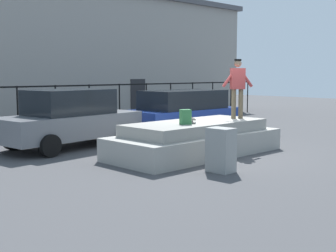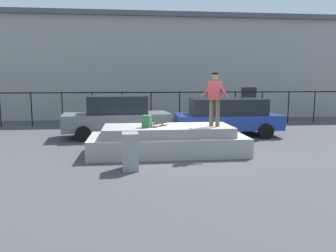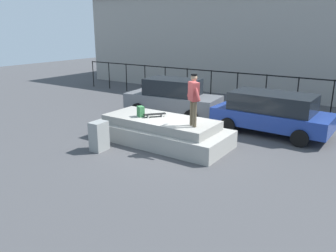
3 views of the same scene
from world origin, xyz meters
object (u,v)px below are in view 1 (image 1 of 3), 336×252
skateboard (190,119)px  backpack (185,117)px  skateboarder (238,84)px  car_blue_hatchback_mid (183,110)px  car_grey_sedan_near (70,118)px  utility_box (221,150)px

skateboard → backpack: 0.54m
skateboarder → car_blue_hatchback_mid: (1.53, 3.71, -1.09)m
car_blue_hatchback_mid → skateboard: bearing=-133.9°
car_grey_sedan_near → backpack: bearing=-73.9°
skateboard → car_blue_hatchback_mid: car_blue_hatchback_mid is taller
skateboarder → utility_box: 3.58m
utility_box → skateboard: bearing=59.7°
skateboard → car_grey_sedan_near: (-1.59, 3.63, -0.14)m
car_grey_sedan_near → car_blue_hatchback_mid: bearing=-2.0°
car_blue_hatchback_mid → utility_box: 6.93m
skateboard → backpack: (-0.47, -0.26, 0.10)m
skateboard → utility_box: (-1.02, -1.92, -0.53)m
car_grey_sedan_near → car_blue_hatchback_mid: car_grey_sedan_near is taller
skateboarder → backpack: skateboarder is taller
skateboarder → skateboard: (-1.80, 0.25, -0.93)m
utility_box → car_blue_hatchback_mid: bearing=48.6°
skateboarder → car_grey_sedan_near: (-3.39, 3.88, -1.07)m
skateboarder → utility_box: size_ratio=1.71×
skateboarder → skateboard: size_ratio=2.30×
skateboarder → backpack: (-2.26, -0.01, -0.83)m
car_grey_sedan_near → utility_box: (0.57, -5.55, -0.39)m
utility_box → skateboarder: bearing=28.3°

